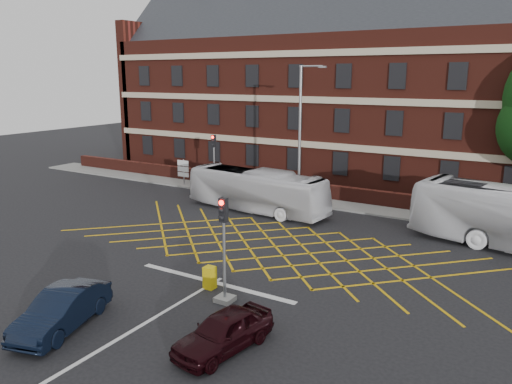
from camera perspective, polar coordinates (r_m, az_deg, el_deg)
The scene contains 15 objects.
ground at distance 24.97m, azimuth -0.03°, elevation -7.56°, with size 120.00×120.00×0.00m, color black.
victorian_building at distance 43.62m, azimuth 15.73°, elevation 11.38°, with size 51.00×12.17×20.40m.
boundary_wall at distance 36.09m, azimuth 10.73°, elevation -0.34°, with size 56.00×0.50×1.10m, color #4C1B14.
far_pavement at distance 35.30m, azimuth 10.12°, elevation -1.44°, with size 60.00×3.00×0.12m, color slate.
box_junction_hatching at distance 26.60m, azimuth 2.21°, elevation -6.24°, with size 11.50×0.12×0.02m, color #CC990C.
stop_line at distance 22.27m, azimuth -4.78°, elevation -10.25°, with size 8.00×0.30×0.02m, color silver.
centre_line at distance 18.01m, azimuth -17.55°, elevation -16.89°, with size 0.15×14.00×0.02m, color silver.
bus_left at distance 33.03m, azimuth 0.07°, elevation 0.18°, with size 2.37×10.13×2.82m, color silver.
car_navy at distance 19.53m, azimuth -21.29°, elevation -12.43°, with size 1.50×4.29×1.41m, color black.
car_maroon at distance 17.04m, azimuth -3.72°, elevation -15.61°, with size 1.53×3.81×1.30m, color black.
traffic_light_near at distance 19.85m, azimuth -3.65°, elevation -7.75°, with size 0.70×0.70×4.27m.
traffic_light_far at distance 39.91m, azimuth -4.80°, elevation 2.92°, with size 0.70×0.70×4.27m.
street_lamp at distance 33.65m, azimuth 5.06°, elevation 3.66°, with size 2.25×1.00×9.48m.
direction_signs at distance 41.07m, azimuth -8.32°, elevation 2.58°, with size 1.10×0.16×2.20m.
utility_cabinet at distance 21.55m, azimuth -5.31°, elevation -9.71°, with size 0.46×0.43×0.97m, color gold.
Camera 1 is at (12.11, -19.97, 8.86)m, focal length 35.00 mm.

